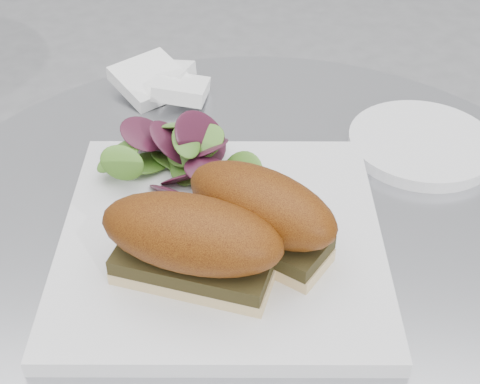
{
  "coord_description": "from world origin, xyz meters",
  "views": [
    {
      "loc": [
        0.0,
        -0.47,
        1.16
      ],
      "look_at": [
        -0.02,
        0.01,
        0.77
      ],
      "focal_mm": 50.0,
      "sensor_mm": 36.0,
      "label": 1
    }
  ],
  "objects_px": {
    "sandwich_right": "(261,213)",
    "saucer": "(422,143)",
    "sandwich_left": "(192,242)",
    "plate": "(222,239)"
  },
  "relations": [
    {
      "from": "saucer",
      "to": "plate",
      "type": "bearing_deg",
      "value": -141.9
    },
    {
      "from": "sandwich_right",
      "to": "saucer",
      "type": "bearing_deg",
      "value": 78.59
    },
    {
      "from": "sandwich_left",
      "to": "saucer",
      "type": "xyz_separation_m",
      "value": [
        0.23,
        0.22,
        -0.05
      ]
    },
    {
      "from": "plate",
      "to": "sandwich_left",
      "type": "bearing_deg",
      "value": -108.34
    },
    {
      "from": "plate",
      "to": "sandwich_left",
      "type": "height_order",
      "value": "sandwich_left"
    },
    {
      "from": "plate",
      "to": "saucer",
      "type": "distance_m",
      "value": 0.27
    },
    {
      "from": "sandwich_left",
      "to": "saucer",
      "type": "relative_size",
      "value": 1.03
    },
    {
      "from": "sandwich_right",
      "to": "saucer",
      "type": "distance_m",
      "value": 0.26
    },
    {
      "from": "sandwich_left",
      "to": "plate",
      "type": "bearing_deg",
      "value": 85.66
    },
    {
      "from": "saucer",
      "to": "sandwich_right",
      "type": "bearing_deg",
      "value": -133.35
    }
  ]
}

